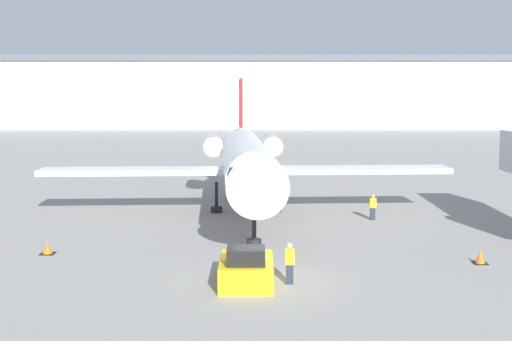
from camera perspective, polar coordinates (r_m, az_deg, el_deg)
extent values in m
plane|color=gray|center=(31.62, 0.05, -9.09)|extent=(600.00, 600.00, 0.00)
cube|color=#B2B2B7|center=(150.43, -0.09, 6.06)|extent=(180.00, 16.00, 13.69)
cube|color=#4C515B|center=(150.52, -0.09, 8.89)|extent=(180.00, 16.80, 1.20)
cylinder|color=silver|center=(47.21, -0.85, 0.72)|extent=(4.24, 20.19, 3.15)
cone|color=silver|center=(36.02, -0.09, -1.16)|extent=(3.29, 2.69, 3.15)
cube|color=black|center=(36.95, -0.17, -0.09)|extent=(2.71, 0.85, 0.44)
cone|color=silver|center=(58.91, -1.33, 1.92)|extent=(3.02, 3.62, 2.84)
cube|color=maroon|center=(47.33, -0.84, -0.51)|extent=(3.82, 18.17, 0.20)
cube|color=silver|center=(49.21, 8.12, 0.07)|extent=(12.40, 3.27, 0.36)
cube|color=silver|center=(48.58, -10.02, -0.05)|extent=(12.40, 3.27, 0.36)
cylinder|color=#ADADB7|center=(55.68, 1.12, 2.04)|extent=(1.72, 3.36, 1.54)
cylinder|color=#ADADB7|center=(55.52, -3.56, 2.02)|extent=(1.72, 3.36, 1.54)
cube|color=maroon|center=(59.41, -1.36, 5.43)|extent=(0.36, 2.21, 4.04)
cube|color=silver|center=(59.40, -1.37, 7.38)|extent=(7.36, 2.19, 0.20)
cylinder|color=black|center=(38.68, -0.27, -4.55)|extent=(0.24, 0.24, 2.10)
cylinder|color=black|center=(38.86, -0.27, -5.78)|extent=(0.80, 0.80, 0.40)
cylinder|color=black|center=(49.10, -3.31, -2.15)|extent=(0.24, 0.24, 2.10)
cylinder|color=black|center=(49.24, -3.30, -3.13)|extent=(0.80, 0.80, 0.40)
cylinder|color=black|center=(49.26, 1.47, -2.11)|extent=(0.24, 0.24, 2.10)
cylinder|color=black|center=(49.40, 1.46, -3.09)|extent=(0.80, 0.80, 0.40)
cube|color=yellow|center=(31.59, -0.90, -8.07)|extent=(2.32, 3.82, 1.10)
cube|color=black|center=(30.55, -0.92, -6.84)|extent=(1.63, 1.38, 0.70)
cube|color=black|center=(33.40, -0.86, -7.54)|extent=(2.09, 0.30, 0.66)
cube|color=#232838|center=(31.58, 2.59, -8.29)|extent=(0.32, 0.20, 0.88)
cube|color=yellow|center=(31.39, 2.60, -6.90)|extent=(0.40, 0.24, 0.70)
sphere|color=tan|center=(31.28, 2.60, -6.05)|extent=(0.26, 0.26, 0.26)
cube|color=#232838|center=(46.99, 9.20, -3.43)|extent=(0.32, 0.20, 0.80)
cube|color=yellow|center=(46.87, 9.21, -2.57)|extent=(0.40, 0.24, 0.63)
sphere|color=tan|center=(46.80, 9.22, -2.04)|extent=(0.23, 0.23, 0.23)
cube|color=black|center=(38.66, -16.46, -6.40)|extent=(0.72, 0.72, 0.04)
cone|color=orange|center=(38.59, -16.47, -5.94)|extent=(0.51, 0.51, 0.60)
cube|color=black|center=(36.83, 17.37, -7.09)|extent=(0.67, 0.67, 0.04)
cone|color=orange|center=(36.76, 17.39, -6.59)|extent=(0.48, 0.48, 0.62)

